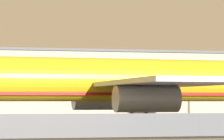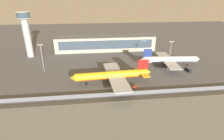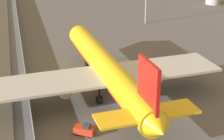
{
  "view_description": "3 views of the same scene",
  "coord_description": "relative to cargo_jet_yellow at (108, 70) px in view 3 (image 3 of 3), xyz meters",
  "views": [
    {
      "loc": [
        -19.32,
        -68.54,
        3.28
      ],
      "look_at": [
        -4.69,
        -3.1,
        6.5
      ],
      "focal_mm": 105.0,
      "sensor_mm": 36.0,
      "label": 1
    },
    {
      "loc": [
        -15.31,
        -94.61,
        48.79
      ],
      "look_at": [
        -3.33,
        7.0,
        5.16
      ],
      "focal_mm": 28.0,
      "sensor_mm": 36.0,
      "label": 2
    },
    {
      "loc": [
        58.47,
        -17.15,
        32.4
      ],
      "look_at": [
        -4.24,
        -0.25,
        4.98
      ],
      "focal_mm": 60.0,
      "sensor_mm": 36.0,
      "label": 3
    }
  ],
  "objects": [
    {
      "name": "perimeter_fence",
      "position": [
        3.6,
        -14.75,
        -4.21
      ],
      "size": [
        280.0,
        0.1,
        2.28
      ],
      "color": "slate",
      "rests_on": "ground"
    },
    {
      "name": "shoreline_seawall",
      "position": [
        3.6,
        -19.25,
        -5.1
      ],
      "size": [
        320.0,
        3.0,
        0.5
      ],
      "color": "#474238",
      "rests_on": "ground"
    },
    {
      "name": "baggage_tug",
      "position": [
        12.08,
        -6.89,
        -4.54
      ],
      "size": [
        3.04,
        3.56,
        1.8
      ],
      "color": "red",
      "rests_on": "ground"
    },
    {
      "name": "cargo_jet_yellow",
      "position": [
        0.0,
        0.0,
        0.0
      ],
      "size": [
        48.79,
        41.97,
        14.02
      ],
      "color": "yellow",
      "rests_on": "ground"
    },
    {
      "name": "ground_plane",
      "position": [
        3.6,
        1.25,
        -5.35
      ],
      "size": [
        500.0,
        500.0,
        0.0
      ],
      "primitive_type": "plane",
      "color": "#565659"
    }
  ]
}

